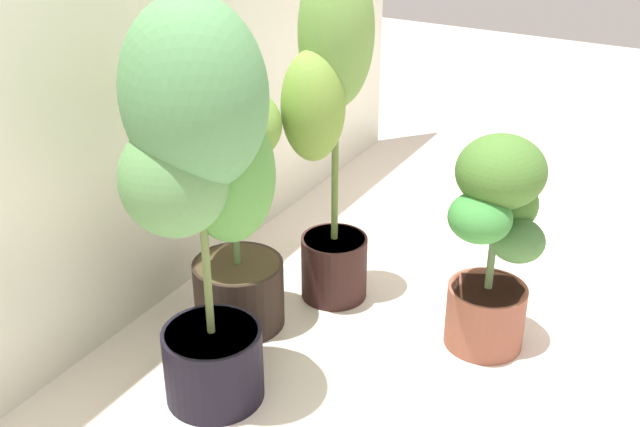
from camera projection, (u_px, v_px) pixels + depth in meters
name	position (u px, v px, depth m)	size (l,w,h in m)	color
ground_plane	(404.00, 379.00, 2.22)	(8.00, 8.00, 0.00)	silver
potted_plant_back_left	(200.00, 168.00, 1.86)	(0.46, 0.45, 1.07)	black
potted_plant_front_right	(495.00, 236.00, 2.21)	(0.37, 0.34, 0.66)	#94503D
potted_plant_back_center	(232.00, 204.00, 2.28)	(0.38, 0.38, 0.76)	black
potted_plant_back_right	(329.00, 114.00, 2.31)	(0.36, 0.29, 1.08)	#341C1A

